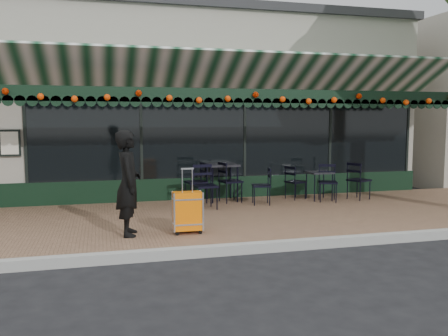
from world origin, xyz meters
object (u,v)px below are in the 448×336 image
object	(u,v)px
woman	(128,183)
chair_a_right	(295,182)
chair_a_left	(261,186)
chair_b_right	(231,182)
cafe_table_b	(222,168)
cafe_table_a	(319,175)
chair_b_left	(196,183)
chair_b_front	(205,187)
suitcase	(188,212)
chair_a_extra	(359,180)
chair_a_front	(328,183)

from	to	relation	value
woman	chair_a_right	size ratio (longest dim) A/B	2.13
chair_a_left	chair_b_right	world-z (taller)	chair_b_right
cafe_table_b	chair_a_left	bearing A→B (deg)	-43.08
cafe_table_a	chair_a_right	size ratio (longest dim) A/B	0.82
chair_b_left	chair_b_front	bearing A→B (deg)	-5.17
cafe_table_b	chair_b_right	distance (m)	0.39
cafe_table_b	chair_a_right	world-z (taller)	cafe_table_b
chair_b_front	suitcase	bearing A→B (deg)	-116.14
chair_b_right	chair_a_left	bearing A→B (deg)	-139.72
chair_a_right	chair_a_extra	xyz separation A→B (m)	(1.40, -0.40, 0.04)
chair_a_extra	chair_a_left	bearing A→B (deg)	69.27
cafe_table_a	chair_b_left	world-z (taller)	chair_b_left
chair_a_right	chair_b_right	xyz separation A→B (m)	(-1.56, -0.00, 0.06)
suitcase	chair_a_right	size ratio (longest dim) A/B	1.35
chair_a_right	chair_a_front	xyz separation A→B (m)	(0.57, -0.47, 0.03)
suitcase	chair_a_left	distance (m)	2.97
chair_b_right	chair_b_left	bearing A→B (deg)	70.92
cafe_table_a	chair_a_left	size ratio (longest dim) A/B	0.80
cafe_table_a	chair_b_front	distance (m)	2.80
chair_a_front	chair_a_extra	size ratio (longest dim) A/B	0.97
chair_a_extra	chair_a_front	bearing A→B (deg)	73.04
woman	chair_a_front	xyz separation A→B (m)	(4.50, 2.04, -0.41)
chair_a_front	chair_b_left	size ratio (longest dim) A/B	0.94
chair_a_left	chair_a_right	bearing A→B (deg)	126.83
cafe_table_a	chair_b_front	xyz separation A→B (m)	(-2.76, -0.41, -0.12)
woman	chair_b_right	xyz separation A→B (m)	(2.37, 2.51, -0.38)
chair_b_right	suitcase	bearing A→B (deg)	139.99
cafe_table_b	woman	bearing A→B (deg)	-129.31
chair_a_left	woman	bearing A→B (deg)	-42.61
chair_a_extra	woman	bearing A→B (deg)	89.62
chair_a_extra	chair_b_front	xyz separation A→B (m)	(-3.67, -0.24, 0.02)
suitcase	chair_a_left	size ratio (longest dim) A/B	1.31
cafe_table_a	cafe_table_b	size ratio (longest dim) A/B	0.77
chair_a_right	chair_b_left	size ratio (longest dim) A/B	0.87
chair_a_left	chair_a_right	size ratio (longest dim) A/B	1.03
woman	chair_a_left	world-z (taller)	woman
cafe_table_a	chair_b_left	xyz separation A→B (m)	(-2.81, 0.33, -0.13)
suitcase	chair_a_left	xyz separation A→B (m)	(2.01, 2.18, 0.05)
cafe_table_b	chair_b_front	bearing A→B (deg)	-124.10
woman	suitcase	world-z (taller)	woman
woman	cafe_table_a	bearing A→B (deg)	-59.19
cafe_table_b	chair_b_right	size ratio (longest dim) A/B	0.92
chair_b_right	chair_b_front	world-z (taller)	chair_b_front
cafe_table_a	chair_b_left	bearing A→B (deg)	173.40
cafe_table_b	cafe_table_a	bearing A→B (deg)	-11.11
chair_b_right	cafe_table_b	bearing A→B (deg)	22.82
woman	chair_b_front	bearing A→B (deg)	-38.02
cafe_table_b	chair_a_front	world-z (taller)	chair_a_front
woman	chair_a_front	world-z (taller)	woman
chair_a_extra	chair_b_right	world-z (taller)	chair_b_right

